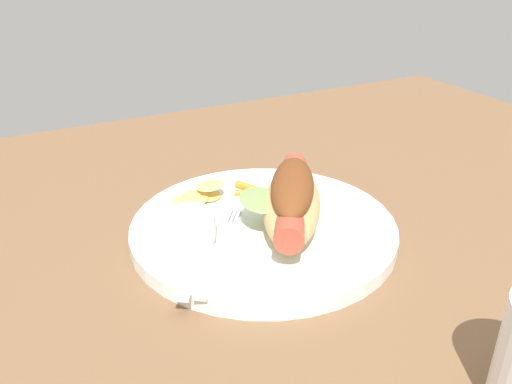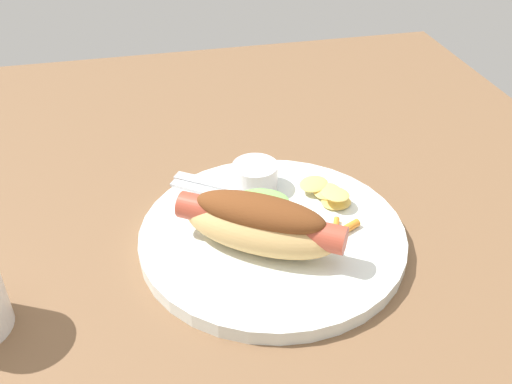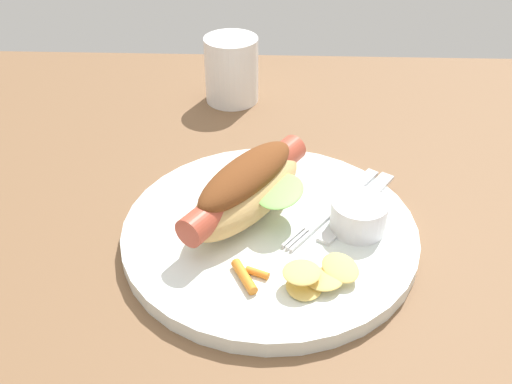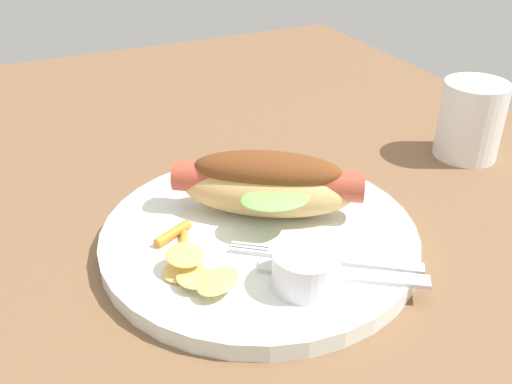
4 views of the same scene
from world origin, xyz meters
The scene contains 9 objects.
ground_plane centered at (0.00, 0.00, -0.90)cm, with size 120.00×90.00×1.80cm, color brown.
plate centered at (-3.96, -0.43, 0.80)cm, with size 28.22×28.22×1.60cm, color white.
hot_dog centered at (-1.72, -1.90, 4.67)cm, with size 13.47×16.42×6.04cm.
sauce_ramekin centered at (-12.27, 0.36, 3.13)cm, with size 5.29×5.29×3.05cm, color white.
fork centered at (-10.47, -3.24, 1.80)cm, with size 10.43×13.55×0.40cm.
knife centered at (-12.67, -3.19, 1.78)cm, with size 13.52×1.40×0.36cm, color silver.
chips_pile centered at (-8.18, 7.50, 2.43)cm, with size 7.70×5.91×1.95cm.
carrot_garnish centered at (-2.17, 7.22, 2.01)cm, with size 3.43×3.82×0.87cm.
drinking_cup centered at (1.77, -29.34, 4.41)cm, with size 7.18×7.18×8.82cm, color white.
Camera 4 is at (-41.90, 18.25, 30.55)cm, focal length 40.13 mm.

